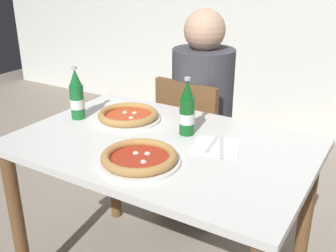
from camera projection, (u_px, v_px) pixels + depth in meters
The scene contains 8 objects.
dining_table_main at pixel (162, 166), 1.66m from camera, with size 1.20×0.80×0.75m.
chair_behind_table at pixel (196, 141), 2.28m from camera, with size 0.44×0.44×0.85m.
diner_seated at pixel (202, 122), 2.28m from camera, with size 0.34×0.34×1.21m.
pizza_margherita_near at pixel (139, 158), 1.43m from camera, with size 0.30×0.30×0.04m.
pizza_marinara_far at pixel (128, 116), 1.84m from camera, with size 0.30×0.30×0.04m.
beer_bottle_left at pixel (77, 97), 1.83m from camera, with size 0.07×0.07×0.25m.
beer_bottle_center at pixel (187, 111), 1.66m from camera, with size 0.07×0.07×0.25m.
napkin_with_cutlery at pixel (217, 146), 1.57m from camera, with size 0.22×0.22×0.01m.
Camera 1 is at (0.79, -1.25, 1.42)m, focal length 42.64 mm.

